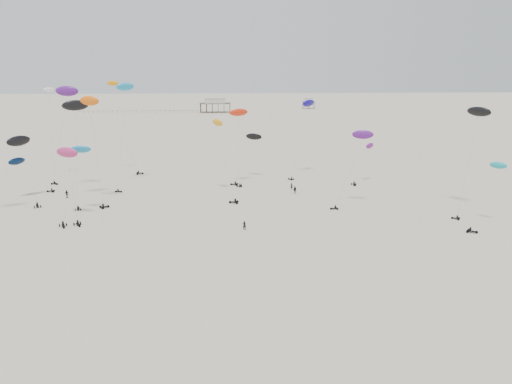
{
  "coord_description": "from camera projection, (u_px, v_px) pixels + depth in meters",
  "views": [
    {
      "loc": [
        -5.88,
        2.71,
        27.81
      ],
      "look_at": [
        0.0,
        88.0,
        7.0
      ],
      "focal_mm": 35.0,
      "sensor_mm": 36.0,
      "label": 1
    }
  ],
  "objects": [
    {
      "name": "ground_plane",
      "position": [
        237.0,
        143.0,
        198.21
      ],
      "size": [
        900.0,
        900.0,
        0.0
      ],
      "primitive_type": "plane",
      "color": "beige"
    },
    {
      "name": "pavilion_main",
      "position": [
        215.0,
        106.0,
        341.94
      ],
      "size": [
        21.0,
        13.0,
        9.8
      ],
      "color": "brown",
      "rests_on": "ground"
    },
    {
      "name": "pavilion_small",
      "position": [
        309.0,
        104.0,
        375.88
      ],
      "size": [
        9.0,
        7.0,
        8.0
      ],
      "color": "brown",
      "rests_on": "ground"
    },
    {
      "name": "pier_fence",
      "position": [
        139.0,
        112.0,
        339.29
      ],
      "size": [
        80.2,
        0.2,
        1.5
      ],
      "color": "black",
      "rests_on": "ground"
    },
    {
      "name": "rig_0",
      "position": [
        75.0,
        172.0,
        96.24
      ],
      "size": [
        4.34,
        12.96,
        15.6
      ],
      "rotation": [
        0.0,
        0.0,
        3.51
      ],
      "color": "black",
      "rests_on": "ground"
    },
    {
      "name": "rig_1",
      "position": [
        5.0,
        172.0,
        107.95
      ],
      "size": [
        8.68,
        16.71,
        16.54
      ],
      "rotation": [
        0.0,
        0.0,
        6.29
      ],
      "color": "black",
      "rests_on": "ground"
    },
    {
      "name": "rig_2",
      "position": [
        223.0,
        147.0,
        112.06
      ],
      "size": [
        6.21,
        14.21,
        18.91
      ],
      "rotation": [
        0.0,
        0.0,
        1.43
      ],
      "color": "black",
      "rests_on": "ground"
    },
    {
      "name": "rig_3",
      "position": [
        364.0,
        159.0,
        125.81
      ],
      "size": [
        7.05,
        7.02,
        10.59
      ],
      "rotation": [
        0.0,
        0.0,
        3.16
      ],
      "color": "black",
      "rests_on": "ground"
    },
    {
      "name": "rig_5",
      "position": [
        92.0,
        123.0,
        103.67
      ],
      "size": [
        6.41,
        8.29,
        22.91
      ],
      "rotation": [
        0.0,
        0.0,
        5.33
      ],
      "color": "black",
      "rests_on": "ground"
    },
    {
      "name": "rig_6",
      "position": [
        69.0,
        167.0,
        94.31
      ],
      "size": [
        6.44,
        9.35,
        14.14
      ],
      "rotation": [
        0.0,
        0.0,
        3.67
      ],
      "color": "black",
      "rests_on": "ground"
    },
    {
      "name": "rig_7",
      "position": [
        486.0,
        194.0,
        89.91
      ],
      "size": [
        9.58,
        8.39,
        13.28
      ],
      "rotation": [
        0.0,
        0.0,
        4.05
      ],
      "color": "black",
      "rests_on": "ground"
    },
    {
      "name": "rig_8",
      "position": [
        76.0,
        116.0,
        106.84
      ],
      "size": [
        6.08,
        13.62,
        22.68
      ],
      "rotation": [
        0.0,
        0.0,
        0.17
      ],
      "color": "black",
      "rests_on": "ground"
    },
    {
      "name": "rig_9",
      "position": [
        250.0,
        147.0,
        130.23
      ],
      "size": [
        9.02,
        12.69,
        14.74
      ],
      "rotation": [
        0.0,
        0.0,
        1.34
      ],
      "color": "black",
      "rests_on": "ground"
    },
    {
      "name": "rig_11",
      "position": [
        52.0,
        136.0,
        127.48
      ],
      "size": [
        5.29,
        12.18,
        24.37
      ],
      "rotation": [
        0.0,
        0.0,
        4.14
      ],
      "color": "black",
      "rests_on": "ground"
    },
    {
      "name": "rig_12",
      "position": [
        358.0,
        147.0,
        103.34
      ],
      "size": [
        9.57,
        5.88,
        16.35
      ],
      "rotation": [
        0.0,
        0.0,
        1.73
      ],
      "color": "black",
      "rests_on": "ground"
    },
    {
      "name": "rig_13",
      "position": [
        65.0,
        102.0,
        115.97
      ],
      "size": [
        8.36,
        5.49,
        24.55
      ],
      "rotation": [
        0.0,
        0.0,
        1.62
      ],
      "color": "black",
      "rests_on": "ground"
    },
    {
      "name": "rig_14",
      "position": [
        124.0,
        100.0,
        121.87
      ],
      "size": [
        4.98,
        14.1,
        25.89
      ],
      "rotation": [
        0.0,
        0.0,
        4.3
      ],
      "color": "black",
      "rests_on": "ground"
    },
    {
      "name": "rig_15",
      "position": [
        21.0,
        151.0,
        107.94
      ],
      "size": [
        9.07,
        11.97,
        15.32
      ],
      "rotation": [
        0.0,
        0.0,
        0.42
      ],
      "color": "black",
      "rests_on": "ground"
    },
    {
      "name": "rig_16",
      "position": [
        239.0,
        123.0,
        122.23
      ],
      "size": [
        5.24,
        6.5,
        19.11
      ],
      "rotation": [
        0.0,
        0.0,
        5.86
      ],
      "color": "black",
      "rests_on": "ground"
    },
    {
      "name": "rig_17",
      "position": [
        306.0,
        112.0,
        133.72
      ],
      "size": [
        8.98,
        11.41,
        21.21
      ],
      "rotation": [
        0.0,
        0.0,
        0.84
      ],
      "color": "black",
      "rests_on": "ground"
    },
    {
      "name": "rig_18",
      "position": [
        477.0,
        123.0,
        99.31
      ],
      "size": [
        10.06,
        11.92,
        21.98
      ],
      "rotation": [
        0.0,
        0.0,
        1.02
      ],
      "color": "black",
      "rests_on": "ground"
    },
    {
      "name": "rig_19",
      "position": [
        124.0,
        121.0,
        136.97
      ],
      "size": [
        9.67,
        7.23,
        25.41
      ],
      "rotation": [
        0.0,
        0.0,
        4.88
      ],
      "color": "black",
      "rests_on": "ground"
    },
    {
      "name": "spectator_0",
      "position": [
        244.0,
        230.0,
        89.65
      ],
      "size": [
        0.81,
        0.65,
        1.94
      ],
      "primitive_type": "imported",
      "rotation": [
        0.0,
        0.0,
        2.88
      ],
      "color": "black",
      "rests_on": "ground"
    },
    {
      "name": "spectator_1",
      "position": [
        295.0,
        194.0,
        116.13
      ],
      "size": [
        1.16,
        0.98,
        2.05
      ],
      "primitive_type": "imported",
      "rotation": [
        0.0,
        0.0,
        5.8
      ],
      "color": "black",
      "rests_on": "ground"
    },
    {
      "name": "spectator_2",
      "position": [
        67.0,
        198.0,
        112.18
      ],
      "size": [
        1.34,
        0.88,
        2.1
      ],
      "primitive_type": "imported",
      "rotation": [
        0.0,
        0.0,
        6.1
      ],
      "color": "black",
      "rests_on": "ground"
    },
    {
      "name": "spectator_3",
      "position": [
        291.0,
        189.0,
        120.21
      ],
      "size": [
        0.84,
        0.79,
        1.9
      ],
      "primitive_type": "imported",
      "rotation": [
        0.0,
        0.0,
        2.5
      ],
      "color": "black",
      "rests_on": "ground"
    }
  ]
}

